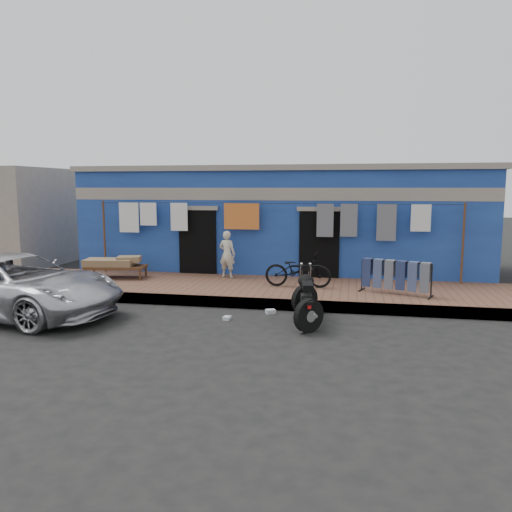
{
  "coord_description": "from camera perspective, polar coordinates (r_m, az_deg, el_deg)",
  "views": [
    {
      "loc": [
        2.18,
        -9.29,
        2.74
      ],
      "look_at": [
        0.0,
        2.0,
        1.15
      ],
      "focal_mm": 35.0,
      "sensor_mm": 36.0,
      "label": 1
    }
  ],
  "objects": [
    {
      "name": "litter_a",
      "position": [
        10.96,
        1.67,
        -6.36
      ],
      "size": [
        0.25,
        0.23,
        0.09
      ],
      "primitive_type": "cube",
      "rotation": [
        0.0,
        0.0,
        0.47
      ],
      "color": "silver",
      "rests_on": "ground"
    },
    {
      "name": "jeans_rack",
      "position": [
        12.13,
        15.66,
        -2.29
      ],
      "size": [
        1.94,
        1.47,
        0.82
      ],
      "primitive_type": null,
      "rotation": [
        0.0,
        0.0,
        -0.36
      ],
      "color": "black",
      "rests_on": "sidewalk"
    },
    {
      "name": "car",
      "position": [
        11.84,
        -25.95,
        -2.94
      ],
      "size": [
        5.1,
        2.87,
        1.36
      ],
      "primitive_type": "imported",
      "rotation": [
        0.0,
        0.0,
        1.43
      ],
      "color": "silver",
      "rests_on": "ground"
    },
    {
      "name": "clothesline",
      "position": [
        13.78,
        1.09,
        3.95
      ],
      "size": [
        10.06,
        0.06,
        2.1
      ],
      "color": "brown",
      "rests_on": "sidewalk"
    },
    {
      "name": "bicycle",
      "position": [
        12.54,
        4.83,
        -1.14
      ],
      "size": [
        1.65,
        0.6,
        1.07
      ],
      "primitive_type": "imported",
      "rotation": [
        0.0,
        0.0,
        1.56
      ],
      "color": "black",
      "rests_on": "sidewalk"
    },
    {
      "name": "charpoy",
      "position": [
        14.31,
        -15.69,
        -1.29
      ],
      "size": [
        1.91,
        1.27,
        0.57
      ],
      "primitive_type": null,
      "rotation": [
        0.0,
        0.0,
        0.14
      ],
      "color": "brown",
      "rests_on": "sidewalk"
    },
    {
      "name": "seated_person",
      "position": [
        13.84,
        -3.32,
        0.22
      ],
      "size": [
        0.52,
        0.41,
        1.3
      ],
      "primitive_type": "imported",
      "rotation": [
        0.0,
        0.0,
        2.93
      ],
      "color": "beige",
      "rests_on": "sidewalk"
    },
    {
      "name": "building",
      "position": [
        16.46,
        3.31,
        4.18
      ],
      "size": [
        12.2,
        5.2,
        3.36
      ],
      "color": "navy",
      "rests_on": "ground"
    },
    {
      "name": "litter_b",
      "position": [
        10.88,
        4.97,
        -6.51
      ],
      "size": [
        0.2,
        0.2,
        0.08
      ],
      "primitive_type": "cube",
      "rotation": [
        0.0,
        0.0,
        0.88
      ],
      "color": "silver",
      "rests_on": "ground"
    },
    {
      "name": "ground",
      "position": [
        9.93,
        -2.22,
        -8.15
      ],
      "size": [
        80.0,
        80.0,
        0.0
      ],
      "primitive_type": "plane",
      "color": "black",
      "rests_on": "ground"
    },
    {
      "name": "litter_c",
      "position": [
        10.48,
        -3.34,
        -7.09
      ],
      "size": [
        0.16,
        0.19,
        0.07
      ],
      "primitive_type": "cube",
      "rotation": [
        0.0,
        0.0,
        1.45
      ],
      "color": "silver",
      "rests_on": "ground"
    },
    {
      "name": "motorcycle",
      "position": [
        10.17,
        5.81,
        -4.56
      ],
      "size": [
        1.12,
        1.9,
        1.12
      ],
      "primitive_type": null,
      "rotation": [
        0.0,
        0.0,
        0.15
      ],
      "color": "black",
      "rests_on": "ground"
    },
    {
      "name": "sidewalk",
      "position": [
        12.75,
        0.86,
        -3.96
      ],
      "size": [
        28.0,
        3.0,
        0.25
      ],
      "primitive_type": "cube",
      "color": "brown",
      "rests_on": "ground"
    },
    {
      "name": "curb",
      "position": [
        11.36,
        -0.43,
        -5.43
      ],
      "size": [
        28.0,
        0.1,
        0.25
      ],
      "primitive_type": "cube",
      "color": "gray",
      "rests_on": "ground"
    }
  ]
}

